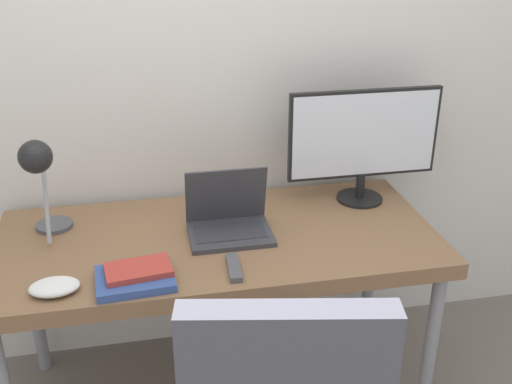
# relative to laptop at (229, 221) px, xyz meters

# --- Properties ---
(wall_back) EXTENTS (8.00, 0.05, 2.60)m
(wall_back) POSITION_rel_laptop_xyz_m (-0.05, 0.42, 0.50)
(wall_back) COLOR silver
(wall_back) RESTS_ON ground_plane
(desk) EXTENTS (1.61, 0.73, 0.75)m
(desk) POSITION_rel_laptop_xyz_m (-0.05, -0.01, -0.11)
(desk) COLOR brown
(desk) RESTS_ON ground_plane
(laptop) EXTENTS (0.30, 0.23, 0.24)m
(laptop) POSITION_rel_laptop_xyz_m (0.00, 0.00, 0.00)
(laptop) COLOR #38383D
(laptop) RESTS_ON desk
(monitor) EXTENTS (0.61, 0.19, 0.46)m
(monitor) POSITION_rel_laptop_xyz_m (0.57, 0.18, 0.21)
(monitor) COLOR black
(monitor) RESTS_ON desk
(desk_lamp) EXTENTS (0.14, 0.28, 0.40)m
(desk_lamp) POSITION_rel_laptop_xyz_m (-0.64, 0.05, 0.23)
(desk_lamp) COLOR #4C4C51
(desk_lamp) RESTS_ON desk
(book_stack) EXTENTS (0.26, 0.20, 0.05)m
(book_stack) POSITION_rel_laptop_xyz_m (-0.34, -0.27, -0.03)
(book_stack) COLOR #334C8C
(book_stack) RESTS_ON desk
(tv_remote) EXTENTS (0.05, 0.16, 0.02)m
(tv_remote) POSITION_rel_laptop_xyz_m (-0.02, -0.26, -0.04)
(tv_remote) COLOR #4C4C51
(tv_remote) RESTS_ON desk
(game_controller) EXTENTS (0.16, 0.11, 0.04)m
(game_controller) POSITION_rel_laptop_xyz_m (-0.59, -0.28, -0.03)
(game_controller) COLOR white
(game_controller) RESTS_ON desk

